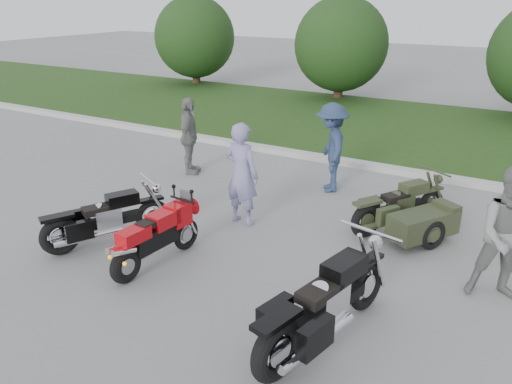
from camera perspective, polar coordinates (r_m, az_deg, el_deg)
The scene contains 13 objects.
ground at distance 7.94m, azimuth -6.50°, elevation -8.72°, with size 80.00×80.00×0.00m, color gray.
curb at distance 12.80m, azimuth 9.55°, elevation 3.51°, with size 60.00×0.30×0.15m, color #B9B7AE.
grass_strip at distance 16.61m, azimuth 14.77°, elevation 7.28°, with size 60.00×8.00×0.14m, color #31561D.
tree_far_left at distance 23.73m, azimuth -7.02°, elevation 17.16°, with size 3.60×3.60×4.00m.
tree_mid_left at distance 20.34m, azimuth 9.69°, elevation 16.29°, with size 3.60×3.60×4.00m.
sportbike_red at distance 7.90m, azimuth -11.49°, elevation -4.97°, with size 0.42×1.84×0.87m.
cruiser_left at distance 8.82m, azimuth -17.16°, elevation -3.17°, with size 1.16×2.03×0.86m.
cruiser_right at distance 6.16m, azimuth 7.55°, elevation -13.08°, with size 0.75×2.55×1.00m.
cruiser_sidecar at distance 9.09m, azimuth 17.37°, elevation -2.75°, with size 1.70×2.03×0.84m.
person_stripe at distance 9.05m, azimuth -1.62°, elevation 2.05°, with size 0.70×0.46×1.92m, color #8784B3.
person_grey at distance 7.58m, azimuth 27.05°, elevation -4.48°, with size 0.94×0.73×1.93m, color gray.
person_denim at distance 10.75m, azimuth 8.57°, elevation 5.01°, with size 1.24×0.71×1.92m, color navy.
person_back at distance 11.83m, azimuth -7.65°, elevation 6.32°, with size 1.06×0.44×1.81m, color gray.
Camera 1 is at (4.18, -5.44, 4.00)m, focal length 35.00 mm.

